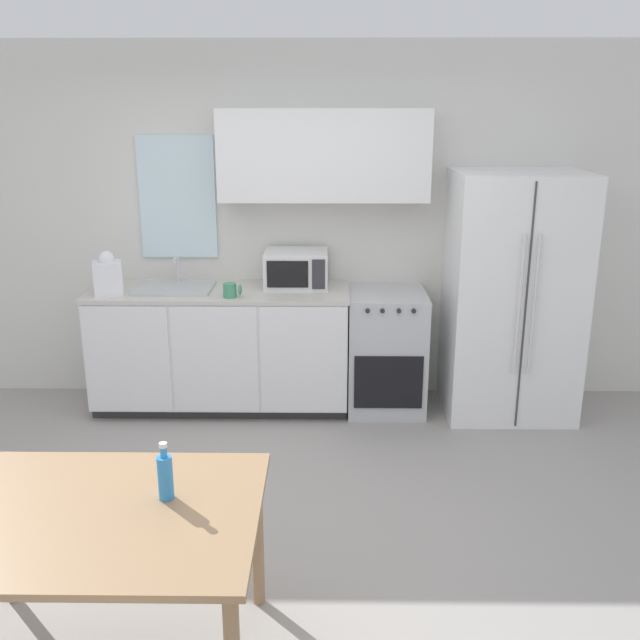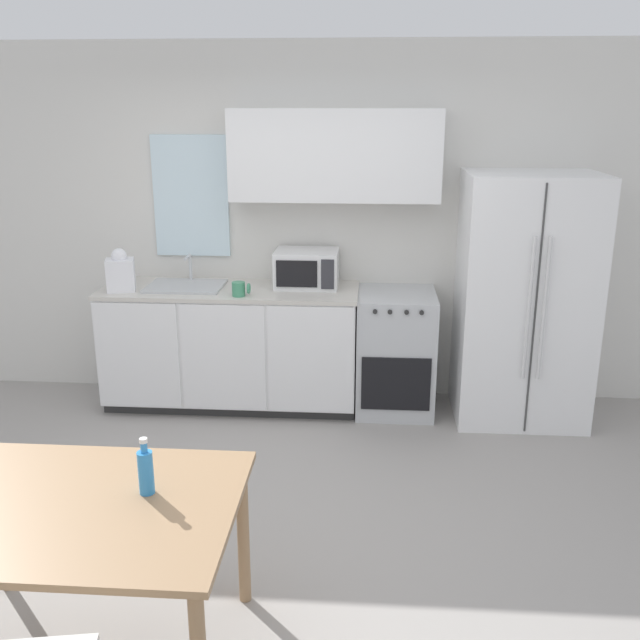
# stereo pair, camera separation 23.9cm
# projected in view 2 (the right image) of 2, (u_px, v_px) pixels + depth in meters

# --- Properties ---
(ground_plane) EXTENTS (12.00, 12.00, 0.00)m
(ground_plane) POSITION_uv_depth(u_px,v_px,m) (257.00, 523.00, 3.99)
(ground_plane) COLOR gray
(wall_back) EXTENTS (12.00, 0.38, 2.70)m
(wall_back) POSITION_uv_depth(u_px,v_px,m) (298.00, 216.00, 5.45)
(wall_back) COLOR silver
(wall_back) RESTS_ON ground_plane
(kitchen_counter) EXTENTS (1.92, 0.66, 0.93)m
(kitchen_counter) POSITION_uv_depth(u_px,v_px,m) (232.00, 346.00, 5.45)
(kitchen_counter) COLOR #333333
(kitchen_counter) RESTS_ON ground_plane
(oven_range) EXTENTS (0.58, 0.64, 0.91)m
(oven_range) POSITION_uv_depth(u_px,v_px,m) (395.00, 352.00, 5.38)
(oven_range) COLOR #B7BABC
(oven_range) RESTS_ON ground_plane
(refrigerator) EXTENTS (0.93, 0.77, 1.80)m
(refrigerator) POSITION_uv_depth(u_px,v_px,m) (524.00, 299.00, 5.14)
(refrigerator) COLOR white
(refrigerator) RESTS_ON ground_plane
(kitchen_sink) EXTENTS (0.56, 0.43, 0.22)m
(kitchen_sink) POSITION_uv_depth(u_px,v_px,m) (186.00, 285.00, 5.35)
(kitchen_sink) COLOR #B7BABC
(kitchen_sink) RESTS_ON kitchen_counter
(microwave) EXTENTS (0.47, 0.37, 0.27)m
(microwave) POSITION_uv_depth(u_px,v_px,m) (307.00, 268.00, 5.34)
(microwave) COLOR silver
(microwave) RESTS_ON kitchen_counter
(coffee_mug) EXTENTS (0.13, 0.09, 0.10)m
(coffee_mug) POSITION_uv_depth(u_px,v_px,m) (240.00, 289.00, 5.09)
(coffee_mug) COLOR #3F8C66
(coffee_mug) RESTS_ON kitchen_counter
(grocery_bag_0) EXTENTS (0.24, 0.22, 0.32)m
(grocery_bag_0) POSITION_uv_depth(u_px,v_px,m) (120.00, 272.00, 5.21)
(grocery_bag_0) COLOR white
(grocery_bag_0) RESTS_ON kitchen_counter
(dining_table) EXTENTS (1.28, 0.97, 0.75)m
(dining_table) POSITION_uv_depth(u_px,v_px,m) (77.00, 523.00, 2.82)
(dining_table) COLOR #997551
(dining_table) RESTS_ON ground_plane
(drink_bottle) EXTENTS (0.06, 0.06, 0.24)m
(drink_bottle) POSITION_uv_depth(u_px,v_px,m) (146.00, 471.00, 2.85)
(drink_bottle) COLOR #338CD8
(drink_bottle) RESTS_ON dining_table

